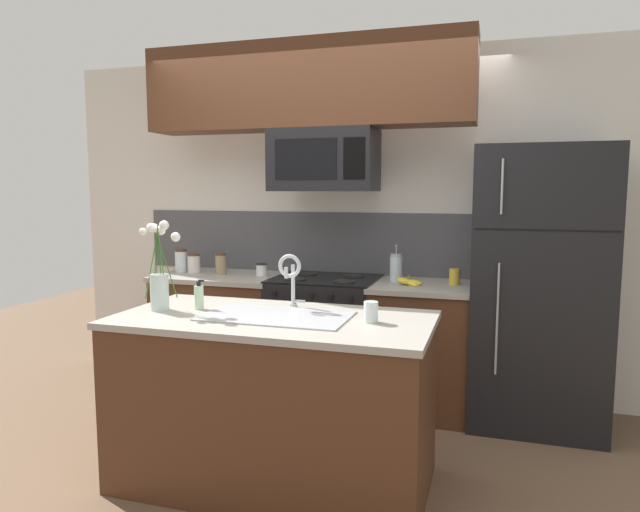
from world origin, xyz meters
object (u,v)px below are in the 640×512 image
(french_press, at_px, (396,268))
(coffee_tin, at_px, (455,277))
(storage_jar_squat, at_px, (262,270))
(storage_jar_medium, at_px, (194,263))
(stove_range, at_px, (325,339))
(dish_soap_bottle, at_px, (199,297))
(storage_jar_tall, at_px, (181,261))
(banana_bunch, at_px, (409,282))
(sink_faucet, at_px, (291,273))
(refrigerator, at_px, (538,288))
(microwave, at_px, (324,160))
(storage_jar_short, at_px, (221,264))
(flower_vase, at_px, (160,280))
(drinking_glass, at_px, (371,312))

(french_press, height_order, coffee_tin, french_press)
(storage_jar_squat, bearing_deg, french_press, 1.54)
(storage_jar_medium, bearing_deg, coffee_tin, 0.85)
(stove_range, distance_m, dish_soap_bottle, 1.36)
(storage_jar_tall, relative_size, banana_bunch, 0.97)
(sink_faucet, bearing_deg, storage_jar_medium, 138.77)
(storage_jar_tall, height_order, storage_jar_squat, storage_jar_tall)
(stove_range, height_order, french_press, french_press)
(refrigerator, distance_m, dish_soap_bottle, 2.21)
(storage_jar_medium, bearing_deg, stove_range, -1.06)
(storage_jar_tall, bearing_deg, coffee_tin, 0.61)
(microwave, relative_size, storage_jar_tall, 4.07)
(banana_bunch, xyz_separation_m, sink_faucet, (-0.52, -0.97, 0.18))
(storage_jar_tall, distance_m, storage_jar_squat, 0.69)
(microwave, xyz_separation_m, storage_jar_squat, (-0.52, 0.05, -0.82))
(storage_jar_medium, relative_size, storage_jar_short, 0.91)
(stove_range, relative_size, microwave, 1.25)
(french_press, relative_size, flower_vase, 0.54)
(storage_jar_tall, xyz_separation_m, storage_jar_squat, (0.69, 0.00, -0.04))
(banana_bunch, relative_size, french_press, 0.71)
(sink_faucet, relative_size, flower_vase, 0.62)
(refrigerator, relative_size, banana_bunch, 9.76)
(stove_range, distance_m, refrigerator, 1.54)
(sink_faucet, relative_size, drinking_glass, 2.91)
(refrigerator, height_order, drinking_glass, refrigerator)
(french_press, height_order, dish_soap_bottle, french_press)
(microwave, bearing_deg, drinking_glass, -63.35)
(stove_range, xyz_separation_m, flower_vase, (-0.56, -1.28, 0.62))
(storage_jar_tall, bearing_deg, refrigerator, -0.16)
(refrigerator, xyz_separation_m, storage_jar_short, (-2.32, -0.01, 0.07))
(stove_range, relative_size, flower_vase, 1.88)
(storage_jar_short, bearing_deg, sink_faucet, -47.40)
(coffee_tin, bearing_deg, storage_jar_short, -178.80)
(storage_jar_short, height_order, french_press, french_press)
(storage_jar_medium, height_order, storage_jar_squat, storage_jar_medium)
(sink_faucet, xyz_separation_m, flower_vase, (-0.67, -0.25, -0.03))
(dish_soap_bottle, bearing_deg, sink_faucet, 19.17)
(microwave, bearing_deg, refrigerator, 1.60)
(microwave, distance_m, storage_jar_medium, 1.35)
(storage_jar_medium, relative_size, sink_faucet, 0.49)
(stove_range, height_order, drinking_glass, drinking_glass)
(refrigerator, bearing_deg, dish_soap_bottle, -146.42)
(sink_faucet, bearing_deg, banana_bunch, 62.01)
(storage_jar_tall, height_order, french_press, french_press)
(french_press, relative_size, dish_soap_bottle, 1.62)
(microwave, relative_size, storage_jar_squat, 7.99)
(stove_range, bearing_deg, coffee_tin, 3.10)
(stove_range, bearing_deg, dish_soap_bottle, -107.08)
(storage_jar_squat, height_order, coffee_tin, coffee_tin)
(storage_jar_tall, bearing_deg, storage_jar_squat, 0.40)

